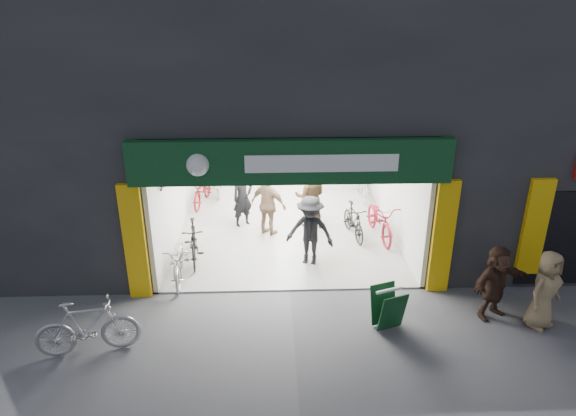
{
  "coord_description": "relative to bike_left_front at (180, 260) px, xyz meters",
  "views": [
    {
      "loc": [
        -0.41,
        -9.72,
        6.15
      ],
      "look_at": [
        0.01,
        1.5,
        1.37
      ],
      "focal_mm": 32.0,
      "sensor_mm": 36.0,
      "label": 1
    }
  ],
  "objects": [
    {
      "name": "sandwich_board",
      "position": [
        4.35,
        -2.01,
        -0.01
      ],
      "size": [
        0.69,
        0.7,
        0.84
      ],
      "rotation": [
        0.0,
        0.0,
        0.33
      ],
      "color": "#0D3719",
      "rests_on": "ground"
    },
    {
      "name": "bike_left_midback",
      "position": [
        0.0,
        4.45,
        -0.01
      ],
      "size": [
        0.85,
        1.82,
        0.92
      ],
      "primitive_type": "imported",
      "rotation": [
        0.0,
        0.0,
        -0.14
      ],
      "color": "maroon",
      "rests_on": "ground"
    },
    {
      "name": "building",
      "position": [
        3.41,
        4.34,
        3.84
      ],
      "size": [
        17.0,
        10.27,
        8.0
      ],
      "color": "#232326",
      "rests_on": "ground"
    },
    {
      "name": "bike_left_midfront",
      "position": [
        0.21,
        0.83,
        0.04
      ],
      "size": [
        0.7,
        1.75,
        1.02
      ],
      "primitive_type": "imported",
      "rotation": [
        0.0,
        0.0,
        0.13
      ],
      "color": "black",
      "rests_on": "ground"
    },
    {
      "name": "customer_a",
      "position": [
        1.32,
        2.83,
        0.39
      ],
      "size": [
        0.75,
        0.7,
        1.72
      ],
      "primitive_type": "imported",
      "rotation": [
        0.0,
        0.0,
        0.62
      ],
      "color": "black",
      "rests_on": "ground"
    },
    {
      "name": "ground",
      "position": [
        2.5,
        -0.65,
        -0.47
      ],
      "size": [
        60.0,
        60.0,
        0.0
      ],
      "primitive_type": "plane",
      "color": "#56565B",
      "rests_on": "ground"
    },
    {
      "name": "bike_left_back",
      "position": [
        0.32,
        5.36,
        0.08
      ],
      "size": [
        0.87,
        1.9,
        1.1
      ],
      "primitive_type": "imported",
      "rotation": [
        0.0,
        0.0,
        0.2
      ],
      "color": "#B3B4B8",
      "rests_on": "ground"
    },
    {
      "name": "bike_left_front",
      "position": [
        0.0,
        0.0,
        0.0
      ],
      "size": [
        0.79,
        1.85,
        0.95
      ],
      "primitive_type": "imported",
      "rotation": [
        0.0,
        0.0,
        0.09
      ],
      "color": "#AEAEB3",
      "rests_on": "ground"
    },
    {
      "name": "pedestrian_near",
      "position": [
        7.37,
        -2.07,
        0.34
      ],
      "size": [
        0.95,
        0.85,
        1.63
      ],
      "primitive_type": "imported",
      "rotation": [
        0.0,
        0.0,
        0.53
      ],
      "color": "#897250",
      "rests_on": "ground"
    },
    {
      "name": "parked_bike",
      "position": [
        -1.25,
        -2.58,
        0.08
      ],
      "size": [
        1.91,
        0.84,
        1.11
      ],
      "primitive_type": "imported",
      "rotation": [
        0.0,
        0.0,
        1.75
      ],
      "color": "#A5A6AA",
      "rests_on": "ground"
    },
    {
      "name": "bike_right_back",
      "position": [
        5.0,
        4.75,
        0.06
      ],
      "size": [
        0.54,
        1.78,
        1.07
      ],
      "primitive_type": "imported",
      "rotation": [
        0.0,
        0.0,
        0.02
      ],
      "color": "#A3A3A7",
      "rests_on": "ground"
    },
    {
      "name": "customer_b",
      "position": [
        3.19,
        2.72,
        0.43
      ],
      "size": [
        0.93,
        0.75,
        1.8
      ],
      "primitive_type": "imported",
      "rotation": [
        0.0,
        0.0,
        3.06
      ],
      "color": "#3C2C1B",
      "rests_on": "ground"
    },
    {
      "name": "pedestrian_far",
      "position": [
        6.56,
        -1.71,
        0.31
      ],
      "size": [
        1.51,
        1.07,
        1.57
      ],
      "primitive_type": "imported",
      "rotation": [
        0.0,
        0.0,
        0.46
      ],
      "color": "#372219",
      "rests_on": "ground"
    },
    {
      "name": "bike_right_front",
      "position": [
        4.3,
        2.0,
        -0.0
      ],
      "size": [
        0.7,
        1.62,
        0.94
      ],
      "primitive_type": "imported",
      "rotation": [
        0.0,
        0.0,
        0.17
      ],
      "color": "black",
      "rests_on": "ground"
    },
    {
      "name": "bike_right_mid",
      "position": [
        5.0,
        1.97,
        0.05
      ],
      "size": [
        0.9,
        2.05,
        1.04
      ],
      "primitive_type": "imported",
      "rotation": [
        0.0,
        0.0,
        0.11
      ],
      "color": "maroon",
      "rests_on": "ground"
    },
    {
      "name": "customer_d",
      "position": [
        2.03,
        2.21,
        0.42
      ],
      "size": [
        1.12,
        0.92,
        1.79
      ],
      "primitive_type": "imported",
      "rotation": [
        0.0,
        0.0,
        2.59
      ],
      "color": "#85684D",
      "rests_on": "ground"
    },
    {
      "name": "customer_c",
      "position": [
        3.02,
        0.57,
        0.41
      ],
      "size": [
        1.28,
        0.97,
        1.76
      ],
      "primitive_type": "imported",
      "rotation": [
        0.0,
        0.0,
        -0.31
      ],
      "color": "black",
      "rests_on": "ground"
    }
  ]
}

